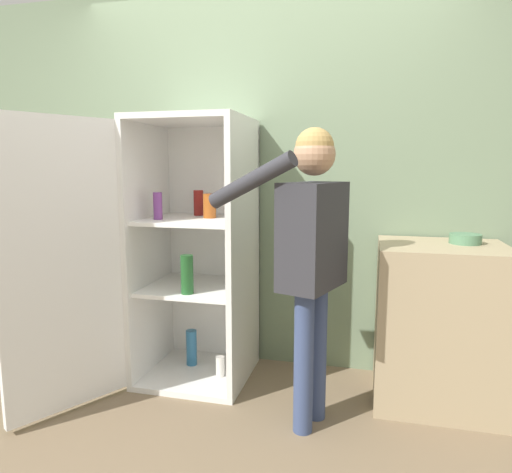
# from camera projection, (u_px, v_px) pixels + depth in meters

# --- Properties ---
(ground_plane) EXTENTS (12.00, 12.00, 0.00)m
(ground_plane) POSITION_uv_depth(u_px,v_px,m) (221.00, 433.00, 2.36)
(ground_plane) COLOR #7A664C
(wall_back) EXTENTS (7.00, 0.06, 2.55)m
(wall_back) POSITION_uv_depth(u_px,v_px,m) (265.00, 180.00, 3.11)
(wall_back) COLOR gray
(wall_back) RESTS_ON ground_plane
(refrigerator) EXTENTS (1.05, 1.24, 1.67)m
(refrigerator) POSITION_uv_depth(u_px,v_px,m) (172.00, 254.00, 2.85)
(refrigerator) COLOR white
(refrigerator) RESTS_ON ground_plane
(person) EXTENTS (0.70, 0.50, 1.56)m
(person) POSITION_uv_depth(u_px,v_px,m) (311.00, 241.00, 2.31)
(person) COLOR #384770
(person) RESTS_ON ground_plane
(counter) EXTENTS (0.70, 0.59, 0.93)m
(counter) POSITION_uv_depth(u_px,v_px,m) (438.00, 324.00, 2.63)
(counter) COLOR tan
(counter) RESTS_ON ground_plane
(bowl) EXTENTS (0.17, 0.17, 0.06)m
(bowl) POSITION_uv_depth(u_px,v_px,m) (465.00, 239.00, 2.60)
(bowl) COLOR #517F5B
(bowl) RESTS_ON counter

